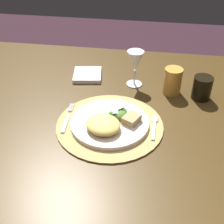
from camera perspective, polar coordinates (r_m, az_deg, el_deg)
The scene contains 12 objects.
dining_table at distance 1.13m, azimuth -4.05°, elevation -6.14°, with size 1.48×1.10×0.71m.
placemat at distance 0.99m, azimuth -0.44°, elevation -2.49°, with size 0.35×0.35×0.01m, color tan.
dinner_plate at distance 0.98m, azimuth -0.45°, elevation -2.03°, with size 0.26×0.26×0.01m, color silver.
pasta_serving at distance 0.93m, azimuth -1.71°, elevation -2.41°, with size 0.11×0.10×0.03m, color #ECC760.
salad_greens at distance 0.99m, azimuth 1.54°, elevation -0.33°, with size 0.07×0.08×0.03m.
bread_piece at distance 0.97m, azimuth 3.73°, elevation -1.36°, with size 0.05×0.04×0.02m, color tan.
fork at distance 1.01m, azimuth -8.56°, elevation -1.33°, with size 0.02×0.16×0.00m.
spoon at distance 0.99m, azimuth 8.10°, elevation -2.21°, with size 0.02×0.12×0.01m.
napkin at distance 1.26m, azimuth -4.70°, elevation 7.08°, with size 0.11×0.12×0.02m, color white.
wine_glass at distance 1.16m, azimuth 4.45°, elevation 9.45°, with size 0.06×0.06×0.14m.
amber_tumbler at distance 1.15m, azimuth 11.49°, elevation 5.82°, with size 0.07×0.07×0.10m, color gold.
dark_tumbler at distance 1.15m, azimuth 16.81°, elevation 4.45°, with size 0.07×0.07×0.09m, color black.
Camera 1 is at (0.20, -0.81, 1.33)m, focal length 47.90 mm.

